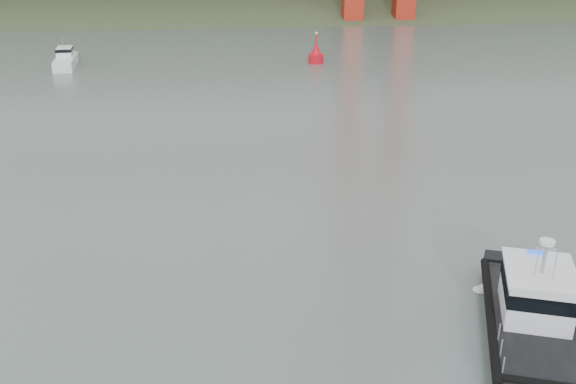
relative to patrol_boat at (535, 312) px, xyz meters
name	(u,v)px	position (x,y,z in m)	size (l,w,h in m)	color
ground	(274,297)	(-10.30, 3.87, -1.14)	(400.00, 400.00, 0.00)	#50605B
patrol_boat	(535,312)	(0.00, 0.00, 0.00)	(6.19, 9.95, 4.54)	black
motorboat	(65,60)	(-29.54, 51.91, -0.31)	(2.47, 6.16, 3.31)	white
nav_buoy	(316,54)	(-1.75, 51.28, -0.17)	(1.77, 1.77, 3.68)	red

